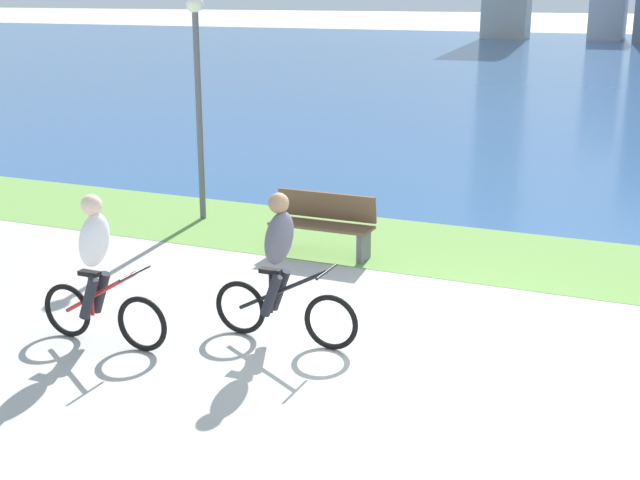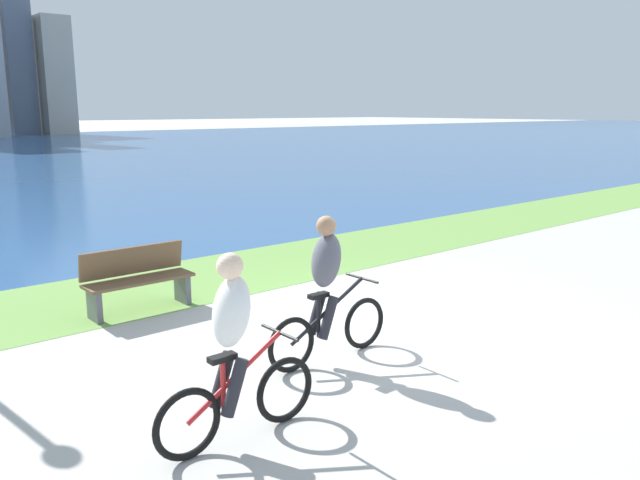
{
  "view_description": "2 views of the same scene",
  "coord_description": "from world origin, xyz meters",
  "views": [
    {
      "loc": [
        2.37,
        -8.19,
        3.66
      ],
      "look_at": [
        -1.28,
        0.18,
        0.97
      ],
      "focal_mm": 47.55,
      "sensor_mm": 36.0,
      "label": 1
    },
    {
      "loc": [
        -5.83,
        -5.59,
        2.78
      ],
      "look_at": [
        -1.01,
        0.1,
        1.23
      ],
      "focal_mm": 35.5,
      "sensor_mm": 36.0,
      "label": 2
    }
  ],
  "objects": [
    {
      "name": "bench_near_path",
      "position": [
        -2.27,
        2.55,
        0.45
      ],
      "size": [
        1.5,
        0.47,
        0.9
      ],
      "color": "brown",
      "rests_on": "ground"
    },
    {
      "name": "cyclist_lead",
      "position": [
        -1.43,
        -0.52,
        0.83
      ],
      "size": [
        1.7,
        0.52,
        1.65
      ],
      "color": "black",
      "rests_on": "ground"
    },
    {
      "name": "cyclist_trailing",
      "position": [
        -3.18,
        -1.35,
        0.83
      ],
      "size": [
        1.59,
        0.52,
        1.65
      ],
      "color": "black",
      "rests_on": "ground"
    },
    {
      "name": "ground_plane",
      "position": [
        0.0,
        0.0,
        0.0
      ],
      "size": [
        300.0,
        300.0,
        0.0
      ],
      "primitive_type": "plane",
      "color": "#B2AFA8"
    },
    {
      "name": "grass_strip_bayside",
      "position": [
        0.0,
        3.5,
        0.0
      ],
      "size": [
        120.0,
        2.68,
        0.01
      ],
      "primitive_type": "cube",
      "color": "#6B9947",
      "rests_on": "ground"
    }
  ]
}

